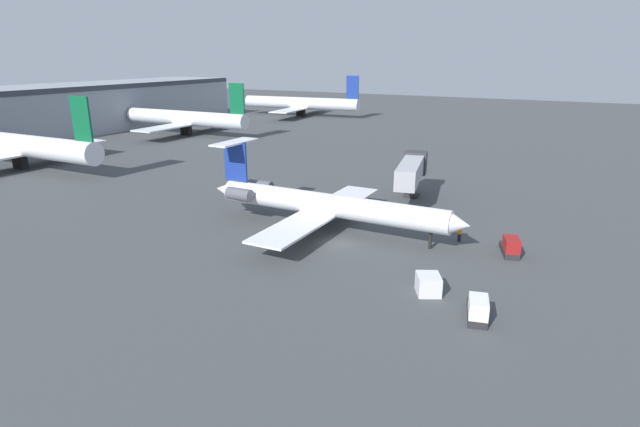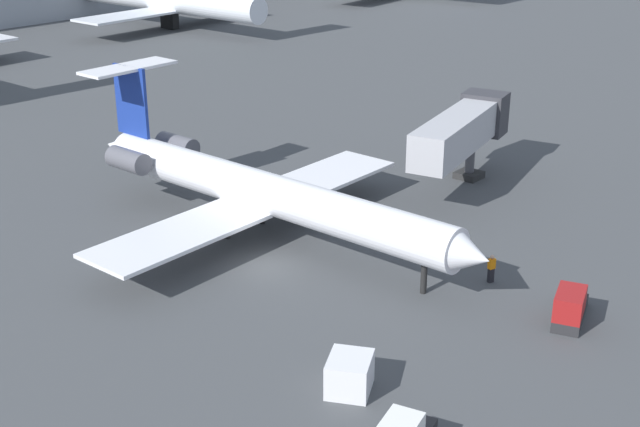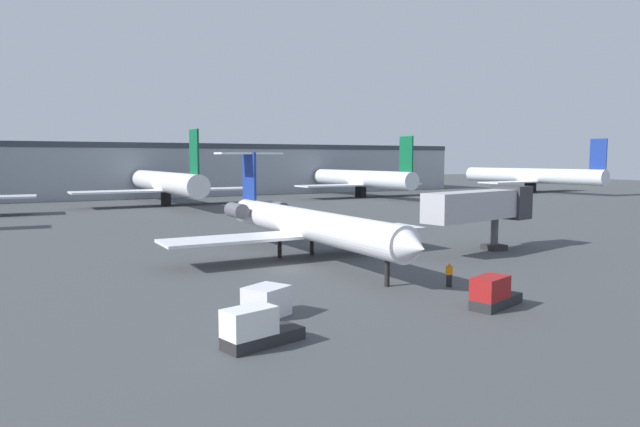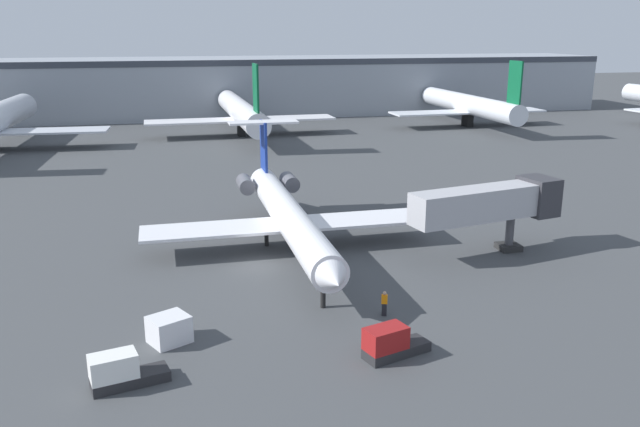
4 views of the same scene
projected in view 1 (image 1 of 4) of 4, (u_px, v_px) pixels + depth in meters
ground_plane at (338, 244)px, 53.82m from camera, size 400.00×400.00×0.10m
regional_jet at (321, 203)px, 57.07m from camera, size 24.29×31.70×9.31m
jet_bridge at (412, 170)px, 68.25m from camera, size 13.77×5.65×6.02m
ground_crew_marshaller at (460, 234)px, 54.11m from camera, size 0.46×0.38×1.69m
baggage_tug_lead at (478, 309)px, 38.10m from camera, size 4.22×2.31×1.90m
baggage_tug_trailing at (510, 247)px, 50.43m from camera, size 4.24×2.55×1.90m
cargo_container_uld at (428, 284)px, 42.29m from camera, size 2.84×2.71×1.66m
parked_airliner_centre at (18, 145)px, 87.41m from camera, size 32.89×39.08×13.21m
parked_airliner_east_mid at (186, 119)px, 124.74m from camera, size 30.32×36.01×13.02m
parked_airliner_east_end at (301, 103)px, 162.89m from camera, size 33.50×39.55×13.14m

